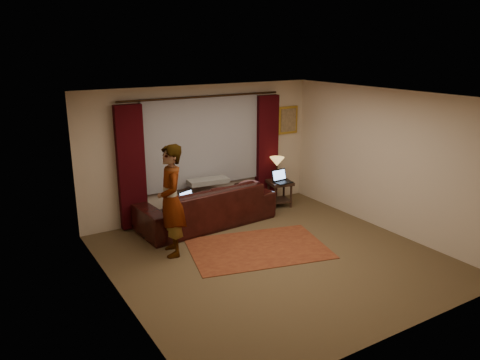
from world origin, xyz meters
The scene contains 20 objects.
floor centered at (0.00, 0.00, -0.01)m, with size 5.00×5.00×0.01m, color brown.
ceiling centered at (0.00, 0.00, 2.60)m, with size 5.00×5.00×0.02m, color silver.
wall_back centered at (0.00, 2.50, 1.30)m, with size 5.00×0.02×2.60m, color beige.
wall_front centered at (0.00, -2.50, 1.30)m, with size 5.00×0.02×2.60m, color beige.
wall_left centered at (-2.50, 0.00, 1.30)m, with size 0.02×5.00×2.60m, color beige.
wall_right centered at (2.50, 0.00, 1.30)m, with size 0.02×5.00×2.60m, color beige.
sheer_curtain centered at (0.00, 2.44, 1.50)m, with size 2.50×0.05×1.80m, color #929299.
drape_left centered at (-1.50, 2.39, 1.18)m, with size 0.50×0.14×2.30m, color black.
drape_right centered at (1.50, 2.39, 1.18)m, with size 0.50×0.14×2.30m, color black.
curtain_rod centered at (0.00, 2.39, 2.38)m, with size 0.04×0.04×3.40m, color black.
picture_frame centered at (2.10, 2.47, 1.75)m, with size 0.50×0.04×0.60m, color gold.
sofa centered at (-0.25, 1.87, 0.53)m, with size 2.63×1.14×1.06m, color black.
throw_blanket centered at (-0.07, 2.12, 1.06)m, with size 0.79×0.32×0.09m, color gray.
clothing_pile centered at (0.66, 1.78, 0.64)m, with size 0.51×0.39×0.22m, color #7F4C5A.
laptop_sofa centered at (-0.67, 1.65, 0.65)m, with size 0.33×0.36×0.24m, color black, non-canonical shape.
area_rug centered at (-0.02, 0.40, 0.01)m, with size 2.28×1.52×0.01m, color brown.
end_table centered at (1.58, 2.01, 0.28)m, with size 0.48×0.48×0.55m, color black.
tiffany_lamp centered at (1.58, 2.12, 0.80)m, with size 0.31×0.31×0.50m, color #A28E42, non-canonical shape.
laptop_table centered at (1.57, 1.88, 0.68)m, with size 0.36×0.40×0.26m, color black, non-canonical shape.
person centered at (-1.33, 0.98, 0.92)m, with size 0.54×0.54×1.84m, color gray.
Camera 1 is at (-4.09, -5.68, 3.34)m, focal length 35.00 mm.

